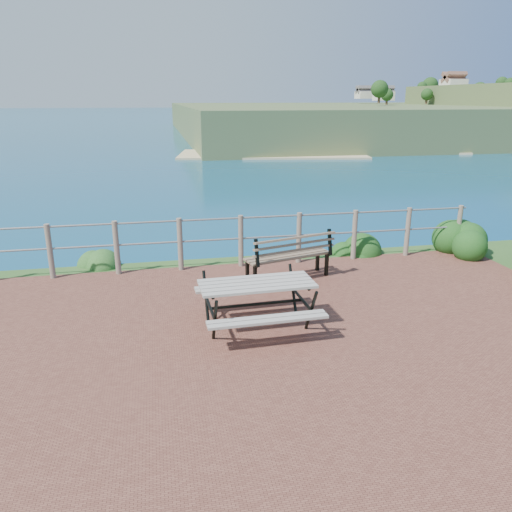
{
  "coord_description": "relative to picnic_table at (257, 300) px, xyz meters",
  "views": [
    {
      "loc": [
        -1.52,
        -5.68,
        3.14
      ],
      "look_at": [
        -0.04,
        1.66,
        0.75
      ],
      "focal_mm": 35.0,
      "sensor_mm": 36.0,
      "label": 1
    }
  ],
  "objects": [
    {
      "name": "ground",
      "position": [
        0.23,
        -0.66,
        -0.43
      ],
      "size": [
        10.0,
        7.0,
        0.12
      ],
      "primitive_type": "cube",
      "color": "brown",
      "rests_on": "ground"
    },
    {
      "name": "ocean",
      "position": [
        0.23,
        199.34,
        -0.43
      ],
      "size": [
        1200.0,
        1200.0,
        0.0
      ],
      "primitive_type": "plane",
      "color": "#136C75",
      "rests_on": "ground"
    },
    {
      "name": "safety_railing",
      "position": [
        0.23,
        2.69,
        0.14
      ],
      "size": [
        9.4,
        0.1,
        1.0
      ],
      "color": "#6B5B4C",
      "rests_on": "ground"
    },
    {
      "name": "picnic_table",
      "position": [
        0.0,
        0.0,
        0.0
      ],
      "size": [
        1.61,
        1.37,
        0.67
      ],
      "rotation": [
        0.0,
        0.0,
        0.04
      ],
      "color": "#9E998E",
      "rests_on": "ground"
    },
    {
      "name": "park_bench",
      "position": [
        0.93,
        1.8,
        0.16
      ],
      "size": [
        1.63,
        0.81,
        0.89
      ],
      "rotation": [
        0.0,
        0.0,
        0.27
      ],
      "color": "brown",
      "rests_on": "ground"
    },
    {
      "name": "shrub_right_edge",
      "position": [
        4.85,
        2.59,
        -0.43
      ],
      "size": [
        1.03,
        1.03,
        1.47
      ],
      "primitive_type": "ellipsoid",
      "color": "#154415",
      "rests_on": "ground"
    },
    {
      "name": "shrub_lip_west",
      "position": [
        -2.48,
        3.39,
        -0.43
      ],
      "size": [
        0.82,
        0.82,
        0.58
      ],
      "primitive_type": "ellipsoid",
      "color": "#23491B",
      "rests_on": "ground"
    },
    {
      "name": "shrub_lip_east",
      "position": [
        2.64,
        3.03,
        -0.43
      ],
      "size": [
        0.84,
        0.84,
        0.61
      ],
      "primitive_type": "ellipsoid",
      "color": "#154415",
      "rests_on": "ground"
    }
  ]
}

